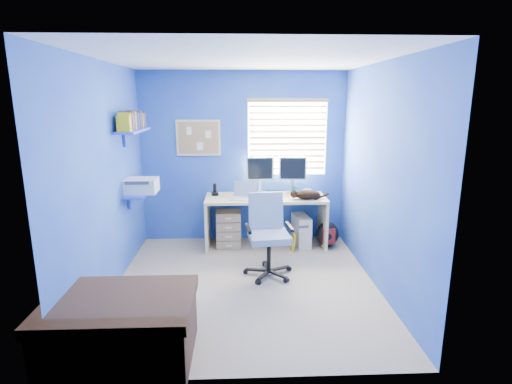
{
  "coord_description": "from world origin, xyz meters",
  "views": [
    {
      "loc": [
        -0.06,
        -4.27,
        2.1
      ],
      "look_at": [
        0.15,
        0.65,
        0.95
      ],
      "focal_mm": 28.0,
      "sensor_mm": 36.0,
      "label": 1
    }
  ],
  "objects_px": {
    "desk": "(265,221)",
    "office_chair": "(268,245)",
    "cat": "(308,195)",
    "laptop": "(244,192)",
    "tower_pc": "(301,231)"
  },
  "relations": [
    {
      "from": "desk",
      "to": "cat",
      "type": "height_order",
      "value": "cat"
    },
    {
      "from": "desk",
      "to": "cat",
      "type": "bearing_deg",
      "value": -16.86
    },
    {
      "from": "desk",
      "to": "office_chair",
      "type": "distance_m",
      "value": 0.96
    },
    {
      "from": "desk",
      "to": "cat",
      "type": "xyz_separation_m",
      "value": [
        0.57,
        -0.17,
        0.43
      ]
    },
    {
      "from": "desk",
      "to": "office_chair",
      "type": "xyz_separation_m",
      "value": [
        -0.03,
        -0.96,
        -0.0
      ]
    },
    {
      "from": "office_chair",
      "to": "desk",
      "type": "bearing_deg",
      "value": 88.15
    },
    {
      "from": "cat",
      "to": "office_chair",
      "type": "bearing_deg",
      "value": -130.22
    },
    {
      "from": "desk",
      "to": "laptop",
      "type": "xyz_separation_m",
      "value": [
        -0.31,
        -0.14,
        0.48
      ]
    },
    {
      "from": "desk",
      "to": "cat",
      "type": "distance_m",
      "value": 0.74
    },
    {
      "from": "tower_pc",
      "to": "office_chair",
      "type": "distance_m",
      "value": 1.11
    },
    {
      "from": "laptop",
      "to": "office_chair",
      "type": "height_order",
      "value": "office_chair"
    },
    {
      "from": "laptop",
      "to": "cat",
      "type": "bearing_deg",
      "value": 10.6
    },
    {
      "from": "laptop",
      "to": "cat",
      "type": "distance_m",
      "value": 0.89
    },
    {
      "from": "office_chair",
      "to": "laptop",
      "type": "bearing_deg",
      "value": 109.0
    },
    {
      "from": "desk",
      "to": "office_chair",
      "type": "bearing_deg",
      "value": -91.85
    }
  ]
}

